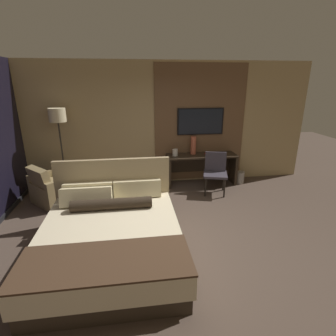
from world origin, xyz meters
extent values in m
plane|color=#4C3D33|center=(0.00, 0.00, 0.00)|extent=(16.00, 16.00, 0.00)
cube|color=tan|center=(0.00, 2.60, 1.40)|extent=(7.20, 0.06, 2.80)
cube|color=brown|center=(0.98, 2.56, 1.40)|extent=(2.13, 0.03, 2.70)
cube|color=#33281E|center=(-0.97, -0.31, 0.11)|extent=(1.81, 2.06, 0.22)
cube|color=beige|center=(-0.97, -0.31, 0.37)|extent=(1.86, 2.12, 0.29)
cube|color=#422D1E|center=(-0.97, -1.00, 0.52)|extent=(1.88, 0.74, 0.02)
cube|color=#998460|center=(-0.97, 0.79, 0.57)|extent=(1.90, 0.08, 1.14)
cube|color=beige|center=(-1.37, 0.65, 0.65)|extent=(0.78, 0.23, 0.31)
cube|color=beige|center=(-0.57, 0.65, 0.65)|extent=(0.78, 0.23, 0.31)
cube|color=beige|center=(-1.37, 0.44, 0.65)|extent=(0.78, 0.25, 0.32)
cylinder|color=#2D2319|center=(-0.97, 0.23, 0.60)|extent=(1.21, 0.17, 0.17)
cube|color=#2D2319|center=(0.98, 2.28, 0.71)|extent=(1.63, 0.51, 0.03)
cube|color=#2D2319|center=(0.19, 2.28, 0.35)|extent=(0.06, 0.46, 0.69)
cube|color=#2D2319|center=(1.77, 2.28, 0.35)|extent=(0.06, 0.46, 0.69)
cube|color=#2D2319|center=(0.98, 2.51, 0.41)|extent=(1.51, 0.02, 0.35)
cube|color=black|center=(0.98, 2.52, 1.46)|extent=(1.09, 0.04, 0.61)
cube|color=black|center=(0.98, 2.50, 1.46)|extent=(1.03, 0.01, 0.56)
cube|color=#38333D|center=(1.13, 1.70, 0.44)|extent=(0.61, 0.59, 0.05)
cube|color=#38333D|center=(1.19, 1.89, 0.67)|extent=(0.47, 0.22, 0.42)
cylinder|color=black|center=(0.89, 1.57, 0.21)|extent=(0.04, 0.04, 0.41)
cylinder|color=black|center=(1.27, 1.46, 0.21)|extent=(0.04, 0.04, 0.41)
cylinder|color=black|center=(0.99, 1.93, 0.21)|extent=(0.04, 0.04, 0.41)
cylinder|color=black|center=(1.38, 1.82, 0.21)|extent=(0.04, 0.04, 0.41)
cube|color=olive|center=(-2.19, 1.75, 0.22)|extent=(0.95, 0.94, 0.44)
cube|color=olive|center=(-2.41, 1.53, 0.62)|extent=(0.55, 0.56, 0.38)
cube|color=olive|center=(-1.95, 1.50, 0.29)|extent=(0.61, 0.59, 0.58)
cube|color=olive|center=(-2.43, 1.99, 0.29)|extent=(0.61, 0.59, 0.58)
cylinder|color=#282623|center=(-2.12, 2.26, 0.01)|extent=(0.28, 0.28, 0.03)
cylinder|color=#332D28|center=(-2.12, 2.26, 0.80)|extent=(0.03, 0.03, 1.60)
cylinder|color=beige|center=(-2.12, 2.26, 1.70)|extent=(0.34, 0.34, 0.28)
cylinder|color=#B2563D|center=(0.79, 2.38, 0.94)|extent=(0.13, 0.13, 0.42)
cylinder|color=silver|center=(0.35, 2.29, 0.80)|extent=(0.12, 0.12, 0.15)
cube|color=maroon|center=(1.16, 2.26, 0.74)|extent=(0.23, 0.17, 0.03)
cylinder|color=gray|center=(1.93, 2.21, 0.14)|extent=(0.22, 0.22, 0.28)
camera|label=1|loc=(-0.62, -3.43, 2.38)|focal=28.00mm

